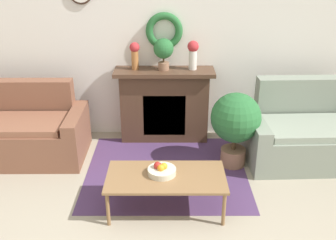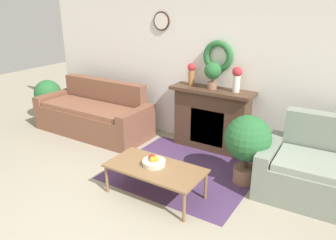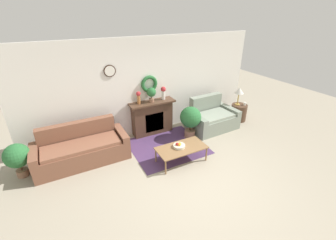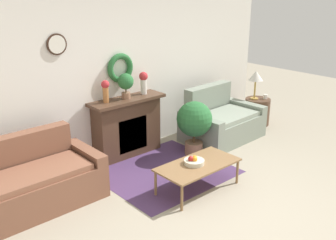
# 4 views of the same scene
# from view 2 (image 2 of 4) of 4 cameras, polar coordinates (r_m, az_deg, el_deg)

# --- Properties ---
(ground_plane) EXTENTS (16.00, 16.00, 0.00)m
(ground_plane) POSITION_cam_2_polar(r_m,az_deg,el_deg) (3.64, -11.13, -18.62)
(ground_plane) COLOR #9E937F
(floor_rug) EXTENTS (1.88, 1.70, 0.01)m
(floor_rug) POSITION_cam_2_polar(r_m,az_deg,el_deg) (4.65, 2.89, -8.76)
(floor_rug) COLOR #4C335B
(floor_rug) RESTS_ON ground_plane
(wall_back) EXTENTS (6.80, 0.16, 2.70)m
(wall_back) POSITION_cam_2_polar(r_m,az_deg,el_deg) (5.16, 8.57, 9.93)
(wall_back) COLOR white
(wall_back) RESTS_ON ground_plane
(fireplace) EXTENTS (1.30, 0.41, 0.99)m
(fireplace) POSITION_cam_2_polar(r_m,az_deg,el_deg) (5.18, 7.55, 0.24)
(fireplace) COLOR #4C3323
(fireplace) RESTS_ON ground_plane
(couch_left) EXTENTS (2.12, 0.87, 0.91)m
(couch_left) POSITION_cam_2_polar(r_m,az_deg,el_deg) (5.98, -12.71, 0.86)
(couch_left) COLOR brown
(couch_left) RESTS_ON ground_plane
(loveseat_right) EXTENTS (1.46, 1.01, 0.95)m
(loveseat_right) POSITION_cam_2_polar(r_m,az_deg,el_deg) (4.37, 25.41, -8.22)
(loveseat_right) COLOR gray
(loveseat_right) RESTS_ON ground_plane
(coffee_table) EXTENTS (1.18, 0.60, 0.39)m
(coffee_table) POSITION_cam_2_polar(r_m,az_deg,el_deg) (3.95, -2.26, -8.58)
(coffee_table) COLOR olive
(coffee_table) RESTS_ON ground_plane
(fruit_bowl) EXTENTS (0.28, 0.28, 0.12)m
(fruit_bowl) POSITION_cam_2_polar(r_m,az_deg,el_deg) (3.96, -2.50, -7.30)
(fruit_bowl) COLOR beige
(fruit_bowl) RESTS_ON coffee_table
(vase_on_mantel_left) EXTENTS (0.13, 0.13, 0.35)m
(vase_on_mantel_left) POSITION_cam_2_polar(r_m,az_deg,el_deg) (5.16, 4.12, 8.28)
(vase_on_mantel_left) COLOR #AD6B38
(vase_on_mantel_left) RESTS_ON fireplace
(vase_on_mantel_right) EXTENTS (0.15, 0.15, 0.37)m
(vase_on_mantel_right) POSITION_cam_2_polar(r_m,az_deg,el_deg) (4.86, 11.90, 7.29)
(vase_on_mantel_right) COLOR silver
(vase_on_mantel_right) RESTS_ON fireplace
(potted_plant_on_mantel) EXTENTS (0.26, 0.26, 0.41)m
(potted_plant_on_mantel) POSITION_cam_2_polar(r_m,az_deg,el_deg) (4.97, 7.79, 8.26)
(potted_plant_on_mantel) COLOR #8E664C
(potted_plant_on_mantel) RESTS_ON fireplace
(potted_plant_floor_by_couch) EXTENTS (0.53, 0.53, 0.78)m
(potted_plant_floor_by_couch) POSITION_cam_2_polar(r_m,az_deg,el_deg) (6.89, -20.16, 4.20)
(potted_plant_floor_by_couch) COLOR #8E664C
(potted_plant_floor_by_couch) RESTS_ON ground_plane
(potted_plant_floor_by_loveseat) EXTENTS (0.59, 0.59, 0.92)m
(potted_plant_floor_by_loveseat) POSITION_cam_2_polar(r_m,az_deg,el_deg) (4.24, 13.68, -3.67)
(potted_plant_floor_by_loveseat) COLOR #8E664C
(potted_plant_floor_by_loveseat) RESTS_ON ground_plane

